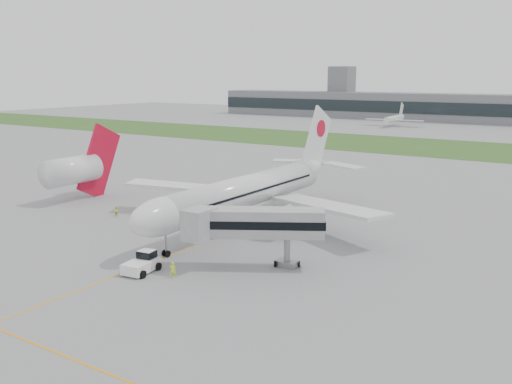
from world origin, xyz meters
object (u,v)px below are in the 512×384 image
Objects in this scene: ground_crew_near at (173,270)px; neighbor_aircraft at (76,169)px; airliner at (250,190)px; jet_bridge at (252,224)px; pushback_tug at (143,263)px.

neighbor_aircraft is (-43.44, 22.04, 4.99)m from ground_crew_near.
airliner reaches higher than neighbor_aircraft.
jet_bridge is at bearing -19.02° from neighbor_aircraft.
airliner reaches higher than pushback_tug.
pushback_tug is 4.51m from ground_crew_near.
airliner is 37.58m from neighbor_aircraft.
pushback_tug is at bearing -32.95° from neighbor_aircraft.
airliner is at bearing 2.03° from neighbor_aircraft.
pushback_tug is 14.04m from jet_bridge.
pushback_tug is 45.20m from neighbor_aircraft.
jet_bridge is 51.29m from neighbor_aircraft.
ground_crew_near is (6.00, -25.35, -4.69)m from airliner.
airliner is at bearing 84.94° from pushback_tug.
pushback_tug is 0.28× the size of neighbor_aircraft.
jet_bridge is (10.36, 8.29, 4.58)m from pushback_tug.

